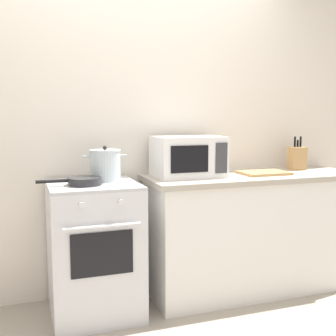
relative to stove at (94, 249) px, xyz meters
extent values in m
cube|color=silver|center=(0.65, 0.37, 0.79)|extent=(4.40, 0.10, 2.50)
cube|color=white|center=(1.25, 0.02, -0.02)|extent=(1.64, 0.56, 0.88)
cube|color=#ADA393|center=(1.25, 0.02, 0.44)|extent=(1.70, 0.60, 0.04)
cube|color=silver|center=(0.00, 0.00, -0.01)|extent=(0.60, 0.60, 0.90)
cube|color=#B7B7BC|center=(0.00, 0.00, 0.45)|extent=(0.60, 0.60, 0.02)
cube|color=black|center=(0.00, -0.30, 0.06)|extent=(0.39, 0.01, 0.28)
cylinder|color=silver|center=(0.00, -0.33, 0.24)|extent=(0.48, 0.02, 0.02)
cylinder|color=silver|center=(-0.12, -0.31, 0.38)|extent=(0.04, 0.02, 0.04)
cylinder|color=silver|center=(0.12, -0.31, 0.38)|extent=(0.04, 0.02, 0.04)
cylinder|color=silver|center=(0.10, 0.07, 0.56)|extent=(0.21, 0.21, 0.21)
cylinder|color=silver|center=(0.10, 0.07, 0.67)|extent=(0.22, 0.22, 0.01)
sphere|color=black|center=(0.10, 0.07, 0.69)|extent=(0.03, 0.03, 0.03)
cylinder|color=silver|center=(-0.03, 0.07, 0.63)|extent=(0.05, 0.01, 0.01)
cylinder|color=silver|center=(0.23, 0.07, 0.63)|extent=(0.05, 0.01, 0.01)
cylinder|color=#28282B|center=(-0.06, -0.06, 0.48)|extent=(0.22, 0.22, 0.05)
cylinder|color=black|center=(-0.27, -0.06, 0.49)|extent=(0.20, 0.02, 0.02)
cube|color=white|center=(0.72, 0.08, 0.61)|extent=(0.50, 0.36, 0.30)
cube|color=black|center=(0.66, -0.10, 0.61)|extent=(0.28, 0.01, 0.19)
cube|color=#38383D|center=(0.91, -0.10, 0.61)|extent=(0.09, 0.01, 0.22)
cube|color=tan|center=(1.33, 0.00, 0.47)|extent=(0.36, 0.26, 0.02)
cube|color=tan|center=(1.73, 0.14, 0.55)|extent=(0.13, 0.10, 0.19)
cylinder|color=black|center=(1.70, 0.14, 0.69)|extent=(0.02, 0.02, 0.09)
cylinder|color=black|center=(1.73, 0.14, 0.68)|extent=(0.02, 0.02, 0.06)
cylinder|color=black|center=(1.76, 0.14, 0.69)|extent=(0.02, 0.02, 0.09)
camera|label=1|loc=(-0.46, -2.86, 0.92)|focal=45.83mm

